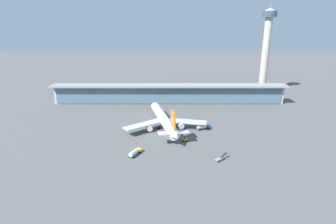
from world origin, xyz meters
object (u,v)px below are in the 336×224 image
(service_truck_on_taxiway_blue, at_px, (174,132))
(safety_cone_alpha, at_px, (135,143))
(safety_cone_bravo, at_px, (159,141))
(service_truck_near_nose_yellow, at_px, (134,152))
(service_truck_by_tail_blue, at_px, (202,127))
(service_truck_under_wing_grey, at_px, (219,159))
(safety_cone_charlie, at_px, (124,146))
(control_tower, at_px, (265,46))
(safety_cone_delta, at_px, (162,140))
(airliner_on_stand, at_px, (163,119))
(service_truck_mid_apron_yellow, at_px, (184,140))

(service_truck_on_taxiway_blue, distance_m, safety_cone_alpha, 25.51)
(service_truck_on_taxiway_blue, height_order, safety_cone_bravo, service_truck_on_taxiway_blue)
(safety_cone_alpha, height_order, safety_cone_bravo, same)
(service_truck_near_nose_yellow, height_order, service_truck_by_tail_blue, same)
(service_truck_under_wing_grey, relative_size, safety_cone_charlie, 8.83)
(service_truck_under_wing_grey, relative_size, service_truck_by_tail_blue, 0.71)
(service_truck_on_taxiway_blue, bearing_deg, safety_cone_alpha, -145.16)
(control_tower, relative_size, safety_cone_charlie, 112.61)
(service_truck_near_nose_yellow, distance_m, safety_cone_bravo, 19.38)
(safety_cone_delta, bearing_deg, service_truck_by_tail_blue, 34.53)
(service_truck_on_taxiway_blue, xyz_separation_m, safety_cone_alpha, (-20.93, -14.57, -0.56))
(service_truck_by_tail_blue, distance_m, control_tower, 122.24)
(service_truck_under_wing_grey, distance_m, safety_cone_charlie, 47.73)
(safety_cone_alpha, xyz_separation_m, safety_cone_bravo, (12.45, 2.36, 0.00))
(safety_cone_delta, bearing_deg, control_tower, 51.04)
(airliner_on_stand, bearing_deg, safety_cone_charlie, -126.13)
(service_truck_on_taxiway_blue, relative_size, control_tower, 0.04)
(safety_cone_delta, bearing_deg, safety_cone_charlie, -158.98)
(service_truck_mid_apron_yellow, bearing_deg, safety_cone_alpha, -172.69)
(service_truck_under_wing_grey, relative_size, safety_cone_alpha, 8.83)
(service_truck_on_taxiway_blue, bearing_deg, safety_cone_bravo, -124.78)
(service_truck_near_nose_yellow, bearing_deg, service_truck_by_tail_blue, 42.76)
(control_tower, xyz_separation_m, safety_cone_alpha, (-103.33, -114.56, -42.54))
(airliner_on_stand, distance_m, service_truck_on_taxiway_blue, 11.87)
(control_tower, bearing_deg, safety_cone_charlie, -132.65)
(safety_cone_alpha, distance_m, safety_cone_charlie, 5.96)
(service_truck_by_tail_blue, xyz_separation_m, service_truck_on_taxiway_blue, (-16.42, -5.66, -0.83))
(service_truck_near_nose_yellow, xyz_separation_m, service_truck_on_taxiway_blue, (19.83, 27.86, -0.83))
(service_truck_mid_apron_yellow, distance_m, safety_cone_alpha, 25.86)
(service_truck_under_wing_grey, xyz_separation_m, safety_cone_bravo, (-27.74, 20.62, -0.49))
(control_tower, height_order, safety_cone_alpha, control_tower)
(service_truck_on_taxiway_blue, bearing_deg, safety_cone_charlie, -145.76)
(service_truck_under_wing_grey, xyz_separation_m, safety_cone_alpha, (-40.19, 18.26, -0.49))
(service_truck_under_wing_grey, height_order, safety_cone_alpha, service_truck_under_wing_grey)
(safety_cone_delta, bearing_deg, service_truck_near_nose_yellow, -126.59)
(service_truck_under_wing_grey, height_order, service_truck_mid_apron_yellow, service_truck_under_wing_grey)
(service_truck_mid_apron_yellow, distance_m, safety_cone_bravo, 13.24)
(service_truck_on_taxiway_blue, relative_size, safety_cone_charlie, 4.71)
(service_truck_under_wing_grey, xyz_separation_m, safety_cone_charlie, (-45.26, 15.13, -0.49))
(safety_cone_charlie, relative_size, safety_cone_delta, 1.00)
(safety_cone_bravo, bearing_deg, control_tower, 50.99)
(safety_cone_bravo, relative_size, safety_cone_delta, 1.00)
(safety_cone_bravo, relative_size, safety_cone_charlie, 1.00)
(service_truck_near_nose_yellow, distance_m, service_truck_mid_apron_yellow, 29.63)
(safety_cone_charlie, xyz_separation_m, safety_cone_delta, (19.19, 7.37, 0.00))
(service_truck_under_wing_grey, height_order, safety_cone_delta, service_truck_under_wing_grey)
(service_truck_on_taxiway_blue, distance_m, control_tower, 136.19)
(service_truck_on_taxiway_blue, height_order, safety_cone_alpha, service_truck_on_taxiway_blue)
(airliner_on_stand, height_order, service_truck_on_taxiway_blue, airliner_on_stand)
(service_truck_near_nose_yellow, relative_size, safety_cone_delta, 12.47)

